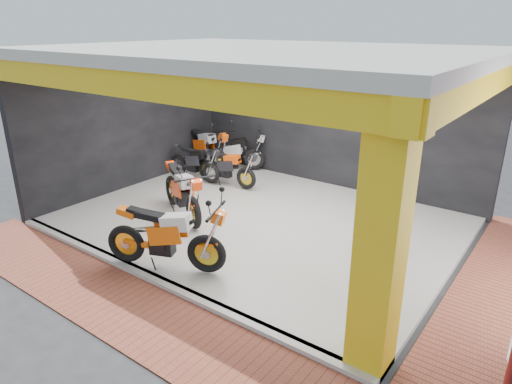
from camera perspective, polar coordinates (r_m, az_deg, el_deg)
ground at (r=8.68m, az=-7.51°, el=-8.24°), size 80.00×80.00×0.00m
showroom_floor at (r=10.03m, az=0.37°, el=-3.64°), size 8.00×6.00×0.10m
showroom_ceiling at (r=9.17m, az=0.42°, el=17.06°), size 8.40×6.40×0.20m
back_wall at (r=12.05m, az=9.21°, el=8.72°), size 8.20×0.20×3.50m
left_wall at (r=12.27m, az=-15.45°, el=8.46°), size 0.20×6.20×3.50m
corner_column at (r=5.48m, az=15.41°, el=-6.18°), size 0.50×0.50×3.50m
header_beam_front at (r=7.01m, az=-14.56°, el=12.93°), size 8.40×0.30×0.40m
header_beam_right at (r=7.58m, az=26.28°, el=12.04°), size 0.30×6.40×0.40m
floor_kerb at (r=8.06m, az=-12.61°, el=-10.61°), size 8.00×0.20×0.10m
paver_front at (r=7.68m, az=-17.04°, el=-13.05°), size 9.00×1.40×0.03m
paver_right at (r=8.50m, az=28.12°, el=-11.29°), size 1.40×7.00×0.03m
moto_hero at (r=7.66m, az=-6.29°, el=-5.45°), size 2.48×1.67×1.42m
moto_row_a at (r=9.35m, az=-7.89°, el=-0.67°), size 2.44×1.79×1.41m
moto_row_b at (r=12.07m, az=-5.68°, el=3.67°), size 1.91×0.72×1.16m
moto_row_c at (r=11.57m, az=-1.24°, el=3.05°), size 1.97×0.85×1.17m
moto_row_d at (r=13.14m, az=-0.23°, el=5.38°), size 2.17×1.67×1.26m
moto_row_e at (r=12.83m, az=-4.74°, el=5.42°), size 2.54×1.41×1.47m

